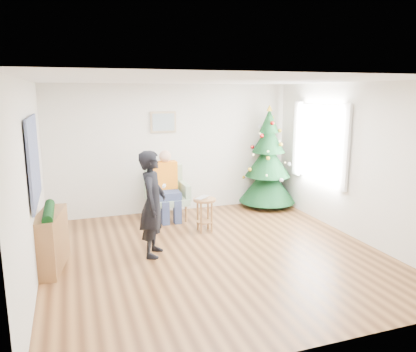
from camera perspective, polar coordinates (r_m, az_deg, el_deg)
name	(u,v)px	position (r m, az deg, el deg)	size (l,w,h in m)	color
floor	(215,254)	(6.33, 0.93, -10.92)	(5.00, 5.00, 0.00)	brown
ceiling	(215,80)	(5.84, 1.02, 13.32)	(5.00, 5.00, 0.00)	white
wall_back	(173,149)	(8.31, -4.94, 3.83)	(5.00, 5.00, 0.00)	silver
wall_front	(310,221)	(3.77, 14.13, -6.20)	(5.00, 5.00, 0.00)	silver
wall_left	(30,183)	(5.63, -23.70, -0.94)	(5.00, 5.00, 0.00)	silver
wall_right	(356,162)	(7.19, 20.06, 1.91)	(5.00, 5.00, 0.00)	silver
window_panel	(320,143)	(7.94, 15.47, 4.52)	(0.04, 1.30, 1.40)	white
curtains	(319,143)	(7.92, 15.29, 4.52)	(0.05, 1.75, 1.50)	white
christmas_tree	(268,162)	(8.74, 8.43, 2.02)	(1.21, 1.21, 2.18)	#3F2816
stool	(205,215)	(7.22, -0.48, -5.45)	(0.40, 0.40, 0.60)	brown
laptop	(205,198)	(7.13, -0.48, -3.11)	(0.33, 0.21, 0.03)	silver
armchair	(167,199)	(7.96, -5.83, -3.31)	(0.82, 0.74, 1.02)	#8AA484
seated_person	(167,185)	(7.83, -5.78, -1.21)	(0.45, 0.64, 1.34)	navy
standing_man	(153,204)	(6.11, -7.78, -3.90)	(0.59, 0.38, 1.61)	black
game_controller	(164,186)	(6.05, -6.20, -1.41)	(0.04, 0.13, 0.04)	white
console	(51,241)	(6.14, -21.21, -8.48)	(0.30, 1.00, 0.80)	brown
garland	(49,212)	(6.01, -21.50, -4.72)	(0.14, 0.14, 0.90)	black
tapestry	(34,160)	(5.88, -23.30, 2.08)	(0.03, 1.50, 1.15)	black
framed_picture	(163,122)	(8.18, -6.31, 7.54)	(0.52, 0.05, 0.42)	tan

